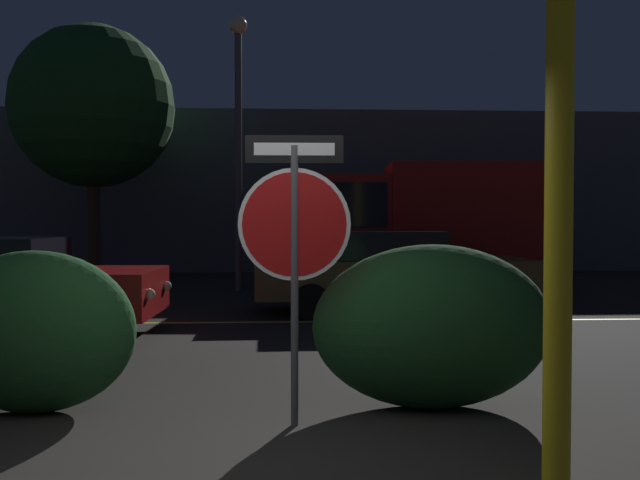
{
  "coord_description": "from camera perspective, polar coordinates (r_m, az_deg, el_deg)",
  "views": [
    {
      "loc": [
        0.38,
        -4.42,
        1.66
      ],
      "look_at": [
        0.86,
        4.23,
        1.4
      ],
      "focal_mm": 40.0,
      "sensor_mm": 36.0,
      "label": 1
    }
  ],
  "objects": [
    {
      "name": "passing_car_3",
      "position": [
        12.78,
        5.68,
        -2.5
      ],
      "size": [
        5.02,
        2.08,
        1.44
      ],
      "rotation": [
        0.0,
        0.0,
        -1.55
      ],
      "color": "brown",
      "rests_on": "ground_plane"
    },
    {
      "name": "delivery_truck",
      "position": [
        16.84,
        7.53,
        1.59
      ],
      "size": [
        6.14,
        2.77,
        2.93
      ],
      "rotation": [
        0.0,
        0.0,
        1.51
      ],
      "color": "maroon",
      "rests_on": "ground_plane"
    },
    {
      "name": "building_backdrop",
      "position": [
        24.0,
        2.36,
        3.79
      ],
      "size": [
        34.02,
        3.36,
        5.08
      ],
      "primitive_type": "cube",
      "color": "#4C4C56",
      "rests_on": "ground_plane"
    },
    {
      "name": "street_lamp",
      "position": [
        16.73,
        -6.55,
        9.56
      ],
      "size": [
        0.41,
        0.41,
        6.31
      ],
      "color": "#4C4C51",
      "rests_on": "ground_plane"
    },
    {
      "name": "stop_sign",
      "position": [
        5.68,
        -2.06,
        1.17
      ],
      "size": [
        0.9,
        0.06,
        2.32
      ],
      "rotation": [
        0.0,
        0.0,
        -0.02
      ],
      "color": "#4C4C51",
      "rests_on": "ground_plane"
    },
    {
      "name": "tree_0",
      "position": [
        20.1,
        -17.71,
        10.11
      ],
      "size": [
        4.3,
        4.3,
        6.79
      ],
      "color": "#422D1E",
      "rests_on": "ground_plane"
    },
    {
      "name": "hedge_bush_2",
      "position": [
        6.6,
        -21.89,
        -6.82
      ],
      "size": [
        1.72,
        0.85,
        1.39
      ],
      "primitive_type": "ellipsoid",
      "color": "#1E4C23",
      "rests_on": "ground_plane"
    },
    {
      "name": "road_center_stripe",
      "position": [
        11.55,
        -5.03,
        -6.56
      ],
      "size": [
        42.71,
        0.12,
        0.01
      ],
      "primitive_type": "cube",
      "color": "gold",
      "rests_on": "ground_plane"
    },
    {
      "name": "yellow_pole_right",
      "position": [
        4.11,
        18.55,
        2.5
      ],
      "size": [
        0.15,
        0.15,
        3.44
      ],
      "primitive_type": "cylinder",
      "color": "yellow",
      "rests_on": "ground_plane"
    },
    {
      "name": "hedge_bush_3",
      "position": [
        6.36,
        8.98,
        -6.83
      ],
      "size": [
        2.11,
        1.06,
        1.44
      ],
      "primitive_type": "ellipsoid",
      "color": "#19421E",
      "rests_on": "ground_plane"
    }
  ]
}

